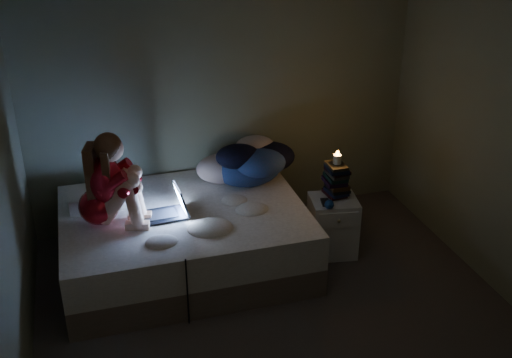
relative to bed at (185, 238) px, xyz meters
name	(u,v)px	position (x,y,z in m)	size (l,w,h in m)	color
floor	(288,335)	(0.55, -1.10, -0.28)	(3.60, 3.80, 0.02)	#3B3432
wall_back	(223,88)	(0.55, 0.81, 1.03)	(3.60, 0.02, 2.60)	#606A58
bed	(185,238)	(0.00, 0.00, 0.00)	(1.99, 1.50, 0.55)	#B5B0A5
pillow	(97,198)	(-0.68, 0.30, 0.34)	(0.45, 0.32, 0.13)	white
woman	(96,180)	(-0.67, -0.05, 0.67)	(0.48, 0.32, 0.78)	maroon
laptop	(162,202)	(-0.18, -0.06, 0.41)	(0.38, 0.27, 0.27)	black
clothes_pile	(247,160)	(0.66, 0.39, 0.47)	(0.66, 0.52, 0.39)	navy
nightstand	(333,226)	(1.29, -0.15, -0.01)	(0.40, 0.35, 0.53)	silver
book_stack	(336,180)	(1.32, -0.08, 0.41)	(0.19, 0.25, 0.30)	black
candle	(337,160)	(1.32, -0.08, 0.60)	(0.07, 0.07, 0.08)	beige
phone	(327,203)	(1.20, -0.20, 0.26)	(0.07, 0.14, 0.01)	black
blue_orb	(333,205)	(1.21, -0.31, 0.30)	(0.08, 0.08, 0.08)	navy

